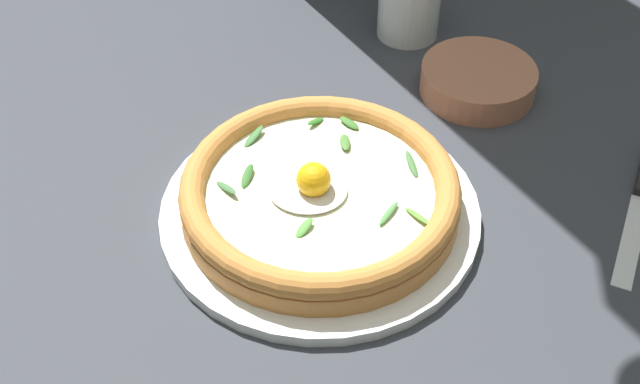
% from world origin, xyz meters
% --- Properties ---
extents(ground_plane, '(2.40, 2.40, 0.03)m').
position_xyz_m(ground_plane, '(0.00, 0.00, -0.01)').
color(ground_plane, '#33363D').
rests_on(ground_plane, ground).
extents(pizza_plate, '(0.30, 0.30, 0.01)m').
position_xyz_m(pizza_plate, '(0.04, -0.01, 0.01)').
color(pizza_plate, white).
rests_on(pizza_plate, ground).
extents(pizza, '(0.26, 0.26, 0.06)m').
position_xyz_m(pizza, '(0.04, -0.01, 0.03)').
color(pizza, '#D08642').
rests_on(pizza, pizza_plate).
extents(side_bowl, '(0.13, 0.13, 0.03)m').
position_xyz_m(side_bowl, '(0.20, 0.20, 0.02)').
color(side_bowl, '#B37052').
rests_on(side_bowl, ground).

